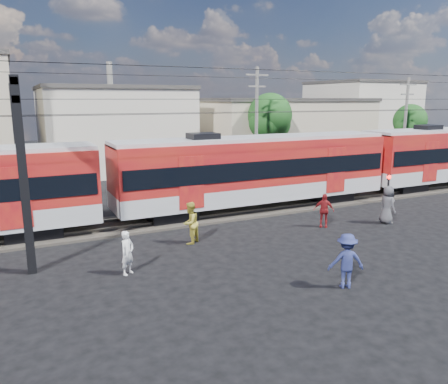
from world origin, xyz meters
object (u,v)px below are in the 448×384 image
Objects in this scene: crossing_signal at (388,184)px; commuter_train at (259,168)px; car_silver at (406,166)px; pedestrian_a at (127,253)px; pedestrian_c at (346,261)px.

commuter_train is at bearing 163.04° from crossing_signal.
commuter_train is 12.19× the size of car_silver.
crossing_signal reaches higher than car_silver.
pedestrian_a is at bearing -145.77° from commuter_train.
car_silver is (19.83, 15.35, -0.23)m from pedestrian_c.
commuter_train reaches higher than car_silver.
commuter_train reaches higher than crossing_signal.
car_silver is at bearing -13.46° from pedestrian_a.
pedestrian_a is 17.07m from crossing_signal.
pedestrian_a is 0.88× the size of crossing_signal.
crossing_signal is at bearing -16.96° from commuter_train.
crossing_signal is (16.62, 3.83, 0.46)m from pedestrian_a.
commuter_train is 17.85m from car_silver.
pedestrian_a is (-9.03, -6.15, -1.60)m from commuter_train.
car_silver is 2.25× the size of crossing_signal.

